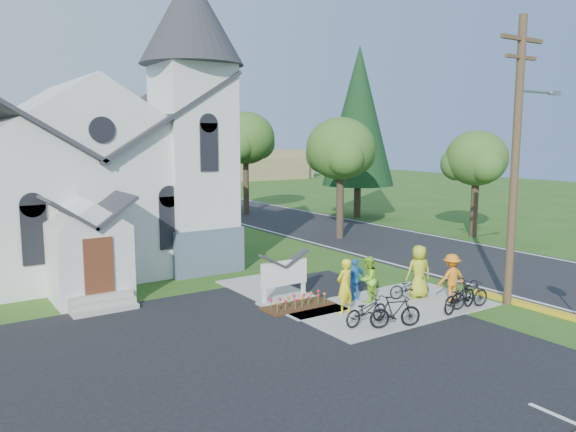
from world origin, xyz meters
TOP-DOWN VIEW (x-y plane):
  - ground at (0.00, 0.00)m, footprint 120.00×120.00m
  - parking_lot at (-7.00, -2.00)m, footprint 20.00×16.00m
  - road at (10.00, 15.00)m, footprint 8.00×90.00m
  - sidewalk at (1.50, 0.50)m, footprint 7.00×4.00m
  - church at (-5.48, 12.48)m, footprint 12.35×12.00m
  - church_sign at (-1.20, 3.20)m, footprint 2.20×0.40m
  - flower_bed at (-1.20, 2.30)m, footprint 2.60×1.10m
  - utility_pole at (5.36, -1.50)m, footprint 3.45×0.28m
  - tree_road_near at (8.50, 12.00)m, footprint 4.00×4.00m
  - tree_road_mid at (9.00, 24.00)m, footprint 4.40×4.40m
  - tree_road_far at (15.50, 8.00)m, footprint 3.60×3.60m
  - conifer at (15.00, 18.00)m, footprint 5.20×5.20m
  - distant_hills at (3.36, 56.33)m, footprint 61.00×10.00m
  - cyclist_0 at (-0.36, 0.79)m, footprint 0.74×0.55m
  - bike_0 at (-0.51, -0.48)m, footprint 1.78×0.71m
  - cyclist_1 at (1.20, 1.37)m, footprint 0.96×0.85m
  - bike_1 at (0.04, -1.20)m, footprint 1.74×1.04m
  - cyclist_2 at (0.95, 1.79)m, footprint 0.90×0.38m
  - bike_2 at (3.05, -1.20)m, footprint 2.05×1.04m
  - cyclist_3 at (3.73, -0.26)m, footprint 1.22×0.85m
  - bike_3 at (3.57, -1.20)m, footprint 1.67×0.72m
  - cyclist_4 at (3.11, 0.73)m, footprint 1.10×0.89m
  - bike_4 at (2.73, 0.81)m, footprint 1.64×1.05m

SIDE VIEW (x-z plane):
  - ground at x=0.00m, z-range 0.00..0.00m
  - parking_lot at x=-7.00m, z-range 0.00..0.02m
  - road at x=10.00m, z-range 0.00..0.02m
  - sidewalk at x=1.50m, z-range 0.00..0.05m
  - flower_bed at x=-1.20m, z-range 0.00..0.07m
  - bike_4 at x=2.73m, z-range 0.05..0.86m
  - bike_0 at x=-0.51m, z-range 0.05..0.97m
  - bike_3 at x=3.57m, z-range 0.05..1.02m
  - bike_1 at x=0.04m, z-range 0.05..1.06m
  - bike_2 at x=3.05m, z-range 0.05..1.08m
  - cyclist_2 at x=0.95m, z-range 0.05..1.58m
  - cyclist_1 at x=1.20m, z-range 0.05..1.71m
  - cyclist_3 at x=3.73m, z-range 0.05..1.78m
  - cyclist_0 at x=-0.36m, z-range 0.05..1.92m
  - church_sign at x=-1.20m, z-range 0.18..1.88m
  - cyclist_4 at x=3.11m, z-range 0.05..2.01m
  - distant_hills at x=3.36m, z-range -0.63..4.97m
  - tree_road_far at x=15.50m, z-range 1.48..7.78m
  - tree_road_near at x=8.50m, z-range 1.68..8.73m
  - church at x=-5.48m, z-range -1.25..11.75m
  - utility_pole at x=5.36m, z-range 0.40..10.40m
  - tree_road_mid at x=9.00m, z-range 1.88..9.68m
  - conifer at x=15.00m, z-range 1.19..13.59m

